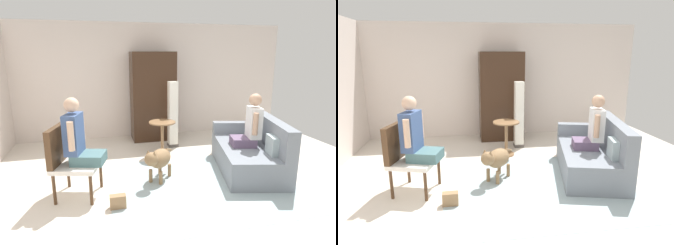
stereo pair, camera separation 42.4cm
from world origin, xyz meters
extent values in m
plane|color=beige|center=(0.00, 0.00, 0.00)|extent=(7.13, 7.13, 0.00)
cube|color=silver|center=(0.00, 2.91, 1.29)|extent=(6.54, 0.12, 2.57)
cube|color=#9EB2B7|center=(0.20, -0.03, 0.00)|extent=(2.67, 2.31, 0.01)
cube|color=slate|center=(1.15, 0.33, 0.22)|extent=(1.29, 1.85, 0.43)
cube|color=slate|center=(1.51, 0.24, 0.66)|extent=(0.58, 1.68, 0.46)
cube|color=slate|center=(1.33, 1.06, 0.54)|extent=(0.93, 0.39, 0.22)
cube|color=#9EB2B7|center=(1.28, -0.13, 0.57)|extent=(0.17, 0.33, 0.28)
cylinder|color=#4C331E|center=(-1.24, 0.29, 0.21)|extent=(0.04, 0.04, 0.42)
cylinder|color=#4C331E|center=(-1.37, -0.20, 0.21)|extent=(0.04, 0.04, 0.42)
cylinder|color=#4C331E|center=(-1.70, 0.42, 0.21)|extent=(0.04, 0.04, 0.42)
cylinder|color=#4C331E|center=(-1.83, -0.07, 0.21)|extent=(0.04, 0.04, 0.42)
cube|color=white|center=(-1.53, 0.11, 0.45)|extent=(0.72, 0.74, 0.06)
cube|color=#4C331E|center=(-1.77, 0.17, 0.73)|extent=(0.24, 0.61, 0.50)
cube|color=#644F6D|center=(1.07, 0.35, 0.50)|extent=(0.45, 0.43, 0.14)
cube|color=white|center=(1.22, 0.31, 0.82)|extent=(0.26, 0.38, 0.50)
sphere|color=tan|center=(1.22, 0.31, 1.19)|extent=(0.20, 0.20, 0.20)
cylinder|color=tan|center=(1.13, 0.12, 0.85)|extent=(0.08, 0.08, 0.35)
cylinder|color=tan|center=(1.23, 0.53, 0.85)|extent=(0.08, 0.08, 0.35)
cube|color=#486E72|center=(-1.38, 0.06, 0.55)|extent=(0.50, 0.45, 0.14)
cube|color=#3F598C|center=(-1.55, 0.11, 0.89)|extent=(0.27, 0.38, 0.53)
sphere|color=#DDB293|center=(-1.55, 0.11, 1.27)|extent=(0.19, 0.19, 0.19)
cylinder|color=#DDB293|center=(-1.46, 0.31, 0.91)|extent=(0.08, 0.08, 0.37)
cylinder|color=#DDB293|center=(-1.57, -0.11, 0.91)|extent=(0.08, 0.08, 0.37)
cylinder|color=olive|center=(-0.06, 1.38, 0.65)|extent=(0.50, 0.50, 0.02)
cylinder|color=olive|center=(-0.06, 1.38, 0.32)|extent=(0.06, 0.06, 0.64)
cylinder|color=olive|center=(-0.06, 1.38, 0.01)|extent=(0.30, 0.30, 0.03)
ellipsoid|color=olive|center=(-0.34, 0.33, 0.34)|extent=(0.51, 0.54, 0.28)
sphere|color=olive|center=(-0.52, 0.10, 0.43)|extent=(0.20, 0.20, 0.20)
cone|color=olive|center=(-0.48, 0.07, 0.53)|extent=(0.06, 0.06, 0.06)
cone|color=olive|center=(-0.56, 0.14, 0.53)|extent=(0.06, 0.06, 0.06)
cylinder|color=olive|center=(-0.14, 0.57, 0.38)|extent=(0.14, 0.16, 0.10)
cylinder|color=olive|center=(-0.37, 0.15, 0.10)|extent=(0.06, 0.06, 0.20)
cylinder|color=olive|center=(-0.50, 0.26, 0.10)|extent=(0.06, 0.06, 0.20)
cylinder|color=olive|center=(-0.17, 0.40, 0.10)|extent=(0.06, 0.06, 0.20)
cylinder|color=olive|center=(-0.30, 0.51, 0.10)|extent=(0.06, 0.06, 0.20)
cube|color=#4C4742|center=(0.28, 1.85, 0.03)|extent=(0.20, 0.20, 0.06)
cube|color=white|center=(0.28, 1.85, 0.71)|extent=(0.18, 0.18, 1.30)
cube|color=#382316|center=(0.00, 2.50, 0.97)|extent=(0.95, 0.56, 1.94)
cube|color=#99724C|center=(-1.05, -0.37, 0.09)|extent=(0.20, 0.10, 0.18)
camera|label=1|loc=(-1.26, -3.70, 1.92)|focal=30.60mm
camera|label=2|loc=(-0.84, -3.79, 1.92)|focal=30.60mm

